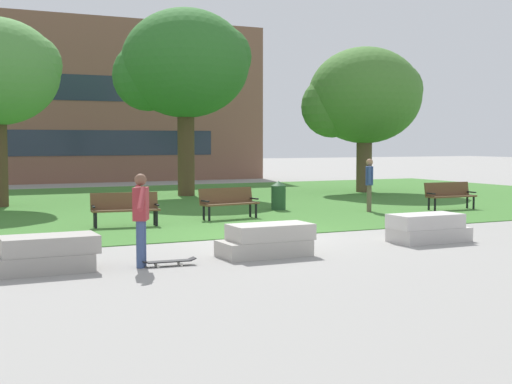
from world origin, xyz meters
The scene contains 15 objects.
ground_plane centered at (0.00, 0.00, 0.00)m, with size 140.00×140.00×0.00m, color gray.
grass_lawn centered at (0.00, 10.00, 0.01)m, with size 40.00×20.00×0.02m, color #3D752D.
concrete_block_center centered at (-5.49, -2.44, 0.31)m, with size 1.90×0.90×0.64m.
concrete_block_left centered at (-1.17, -2.56, 0.31)m, with size 1.87×0.90×0.64m.
concrete_block_right centered at (3.05, -2.34, 0.31)m, with size 1.84×0.90×0.64m.
person_skateboarder centered at (-3.81, -2.70, 0.97)m, with size 0.53×1.37×1.71m.
skateboard centered at (-3.33, -2.82, 0.09)m, with size 1.03×0.29×0.14m.
park_bench_near_left centered at (0.80, 3.94, 0.54)m, with size 1.86×0.77×0.90m.
park_bench_near_right centered at (8.59, 3.35, 0.54)m, with size 1.81×0.58×0.90m.
park_bench_far_left centered at (-2.45, 3.39, 0.54)m, with size 1.85×0.76×0.90m.
tree_far_right centered at (2.68, 12.90, 5.43)m, with size 5.56×5.30×7.75m.
tree_near_left centered at (10.64, 11.51, 4.26)m, with size 5.29×5.04×6.46m.
trash_bin centered at (3.37, 5.69, 0.50)m, with size 0.49×0.49×0.96m.
person_bystander_near_lawn centered at (5.76, 3.91, 0.98)m, with size 0.45×0.61×1.71m.
building_facade_distant centered at (-1.98, 24.50, 4.57)m, with size 27.53×1.03×9.15m.
Camera 1 is at (-7.49, -15.24, 2.30)m, focal length 50.00 mm.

